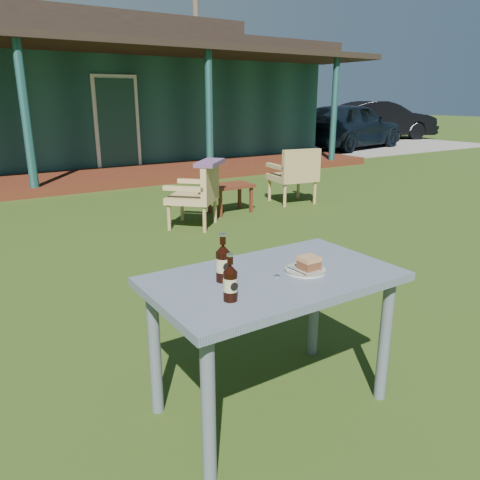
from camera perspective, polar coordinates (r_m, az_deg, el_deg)
ground at (r=3.83m, az=-10.71°, el=-7.02°), size 80.00×80.00×0.00m
gravel_strip at (r=16.72m, az=12.26°, el=11.26°), size 9.00×6.00×0.02m
tree_mid at (r=22.42m, az=-23.71°, el=23.81°), size 0.28×0.28×9.50m
tree_right at (r=23.30m, az=-5.45°, el=26.59°), size 0.28×0.28×11.00m
car_near at (r=15.51m, az=13.18°, el=13.43°), size 4.48×2.50×1.44m
car_far at (r=19.48m, az=16.58°, el=13.79°), size 4.63×2.76×1.44m
cafe_table at (r=2.29m, az=4.10°, el=-6.65°), size 1.20×0.70×0.72m
plate at (r=2.32m, az=7.97°, el=-3.61°), size 0.20×0.20×0.01m
cake_slice at (r=2.31m, az=8.40°, el=-2.74°), size 0.09×0.09×0.06m
fork at (r=2.27m, az=6.89°, el=-3.82°), size 0.02×0.14×0.00m
cola_bottle_near at (r=2.15m, az=-2.08°, el=-2.75°), size 0.07×0.07×0.23m
cola_bottle_far at (r=1.95m, az=-1.19°, el=-5.14°), size 0.06×0.06×0.21m
bottle_cap at (r=2.23m, az=4.53°, el=-4.41°), size 0.03×0.03×0.01m
armchair_left at (r=5.77m, az=-5.14°, el=5.82°), size 0.78×0.78×0.77m
armchair_right at (r=7.13m, az=6.75°, el=8.15°), size 0.69×0.66×0.83m
floral_throw at (r=5.67m, az=-3.71°, el=9.37°), size 0.58×0.58×0.05m
side_table at (r=6.50m, az=-1.20°, el=6.30°), size 0.60×0.40×0.40m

